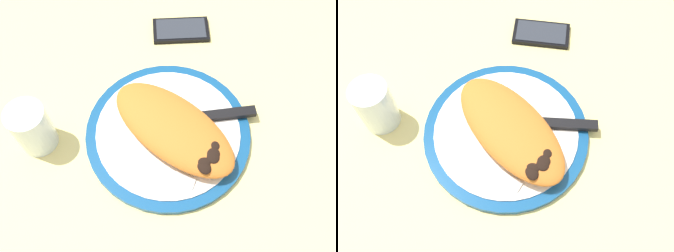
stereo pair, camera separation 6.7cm
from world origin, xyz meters
The scene contains 7 objects.
ground_plane centered at (0.00, 0.00, -1.50)cm, with size 150.00×150.00×3.00cm, color #E5D684.
plate centered at (0.00, 0.00, 0.75)cm, with size 31.83×31.83×1.56cm.
calzone centered at (1.25, -0.23, 3.81)cm, with size 29.24×18.49×4.45cm.
fork centered at (2.43, -8.20, 1.76)cm, with size 17.05×3.59×0.40cm.
knife centered at (6.53, 6.87, 2.06)cm, with size 20.23×15.11×1.20cm.
smartphone centered at (-9.71, 24.75, 0.56)cm, with size 14.32×12.35×1.16cm.
water_glass centered at (-21.32, -12.72, 4.55)cm, with size 7.12×7.12×10.46cm.
Camera 1 is at (16.09, -30.59, 67.40)cm, focal length 41.39 mm.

